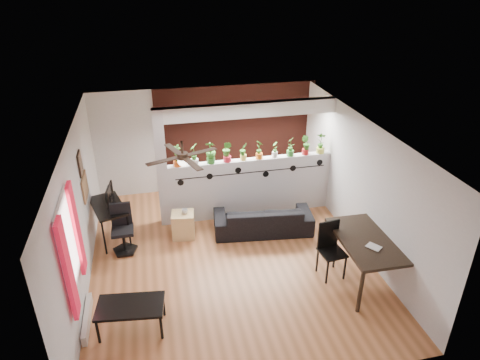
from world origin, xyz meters
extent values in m
cube|color=#9B5B33|center=(0.00, 0.00, -0.05)|extent=(6.30, 7.10, 0.10)
cube|color=#B7B7BA|center=(0.00, 3.02, 1.30)|extent=(6.30, 0.04, 2.90)
cube|color=#B7B7BA|center=(0.00, -3.02, 1.30)|extent=(6.30, 0.04, 2.90)
cube|color=#B7B7BA|center=(-2.62, 0.00, 1.30)|extent=(0.04, 7.10, 2.90)
cube|color=#B7B7BA|center=(2.62, 0.00, 1.30)|extent=(0.04, 7.10, 2.90)
cube|color=white|center=(0.00, 0.00, 2.65)|extent=(6.30, 7.10, 0.10)
cube|color=#BCBCC1|center=(0.80, 1.50, 0.68)|extent=(3.60, 0.18, 1.35)
cube|color=silver|center=(0.80, 1.50, 2.45)|extent=(3.60, 0.18, 0.30)
cube|color=#BCBCC1|center=(-1.11, 1.50, 1.30)|extent=(0.22, 0.20, 2.60)
cube|color=#A43F2F|center=(0.80, 2.97, 1.30)|extent=(3.90, 0.05, 2.60)
cube|color=black|center=(0.80, 1.40, 1.08)|extent=(3.31, 0.01, 0.02)
cylinder|color=black|center=(-0.75, 1.40, 1.00)|extent=(0.14, 0.01, 0.14)
cylinder|color=black|center=(-0.13, 1.40, 1.08)|extent=(0.14, 0.01, 0.14)
cylinder|color=black|center=(0.49, 1.40, 1.16)|extent=(0.14, 0.01, 0.14)
cylinder|color=black|center=(1.11, 1.40, 1.00)|extent=(0.14, 0.01, 0.14)
cylinder|color=black|center=(1.73, 1.40, 1.08)|extent=(0.14, 0.01, 0.14)
cylinder|color=black|center=(2.35, 1.40, 1.16)|extent=(0.14, 0.01, 0.14)
cube|color=white|center=(-2.58, -1.20, 1.55)|extent=(0.02, 0.95, 1.25)
cube|color=silver|center=(-2.57, -1.20, 1.55)|extent=(0.04, 1.05, 1.35)
cube|color=red|center=(-2.53, -1.70, 1.45)|extent=(0.06, 0.30, 1.55)
cube|color=red|center=(-2.53, -0.70, 1.45)|extent=(0.06, 0.30, 1.55)
cube|color=silver|center=(-2.54, -1.20, 0.09)|extent=(0.08, 1.00, 0.18)
cube|color=brown|center=(-2.58, 0.95, 1.35)|extent=(0.03, 0.60, 0.45)
cube|color=#8C7259|center=(-2.58, 0.90, 1.85)|extent=(0.03, 0.30, 0.40)
cube|color=black|center=(-2.58, 0.90, 1.85)|extent=(0.02, 0.34, 0.44)
cylinder|color=black|center=(-0.80, -0.30, 2.50)|extent=(0.04, 0.04, 0.20)
cylinder|color=black|center=(-0.80, -0.30, 2.35)|extent=(0.18, 0.18, 0.10)
sphere|color=white|center=(-0.80, -0.30, 2.26)|extent=(0.17, 0.17, 0.17)
cube|color=black|center=(-0.48, -0.18, 2.34)|extent=(0.55, 0.29, 0.01)
cube|color=black|center=(-0.92, 0.02, 2.34)|extent=(0.29, 0.55, 0.01)
cube|color=black|center=(-1.12, -0.42, 2.34)|extent=(0.55, 0.29, 0.01)
cube|color=black|center=(-0.68, -0.62, 2.34)|extent=(0.29, 0.55, 0.01)
cylinder|color=#E35A1A|center=(-0.78, 1.50, 1.41)|extent=(0.17, 0.17, 0.12)
imported|color=#205719|center=(-0.78, 1.50, 1.63)|extent=(0.31, 0.30, 0.36)
cylinder|color=white|center=(-0.43, 1.50, 1.41)|extent=(0.18, 0.18, 0.12)
imported|color=#205719|center=(-0.43, 1.50, 1.64)|extent=(0.27, 0.30, 0.38)
cylinder|color=#328530|center=(-0.08, 1.50, 1.41)|extent=(0.18, 0.18, 0.12)
imported|color=#205719|center=(-0.08, 1.50, 1.64)|extent=(0.30, 0.27, 0.38)
cylinder|color=red|center=(0.27, 1.50, 1.41)|extent=(0.17, 0.17, 0.12)
imported|color=#205719|center=(0.27, 1.50, 1.63)|extent=(0.31, 0.30, 0.36)
cylinder|color=#E2C64F|center=(0.62, 1.50, 1.41)|extent=(0.13, 0.13, 0.12)
imported|color=#205719|center=(0.62, 1.50, 1.59)|extent=(0.23, 0.21, 0.29)
cylinder|color=orange|center=(0.98, 1.50, 1.41)|extent=(0.15, 0.15, 0.12)
imported|color=#205719|center=(0.98, 1.50, 1.61)|extent=(0.25, 0.27, 0.32)
cylinder|color=silver|center=(1.33, 1.50, 1.41)|extent=(0.12, 0.12, 0.12)
imported|color=#205719|center=(1.33, 1.50, 1.58)|extent=(0.18, 0.20, 0.26)
cylinder|color=#368931|center=(1.68, 1.50, 1.41)|extent=(0.16, 0.16, 0.12)
imported|color=#205719|center=(1.68, 1.50, 1.62)|extent=(0.29, 0.29, 0.34)
cylinder|color=red|center=(2.03, 1.50, 1.41)|extent=(0.15, 0.15, 0.12)
imported|color=#205719|center=(2.03, 1.50, 1.61)|extent=(0.27, 0.27, 0.32)
cylinder|color=#C0C646|center=(2.38, 1.50, 1.41)|extent=(0.18, 0.18, 0.12)
imported|color=#205719|center=(2.38, 1.50, 1.64)|extent=(0.32, 0.31, 0.38)
imported|color=black|center=(0.88, 0.74, 0.29)|extent=(2.03, 1.00, 0.57)
cube|color=tan|center=(-0.79, 0.89, 0.28)|extent=(0.50, 0.46, 0.56)
imported|color=gray|center=(-0.74, 0.89, 0.60)|extent=(0.16, 0.16, 0.10)
cube|color=black|center=(-2.25, 1.16, 0.77)|extent=(0.85, 1.20, 0.04)
cylinder|color=black|center=(-2.34, 0.61, 0.37)|extent=(0.04, 0.04, 0.74)
cylinder|color=black|center=(-1.87, 0.75, 0.37)|extent=(0.04, 0.04, 0.74)
cylinder|color=black|center=(-2.63, 1.57, 0.37)|extent=(0.04, 0.04, 0.74)
cylinder|color=black|center=(-2.16, 1.71, 0.37)|extent=(0.04, 0.04, 0.74)
imported|color=black|center=(-2.25, 1.31, 0.88)|extent=(0.33, 0.09, 0.19)
cylinder|color=black|center=(-1.98, 0.61, 0.04)|extent=(0.51, 0.51, 0.04)
cylinder|color=black|center=(-1.98, 0.61, 0.26)|extent=(0.06, 0.06, 0.43)
cube|color=black|center=(-1.98, 0.61, 0.49)|extent=(0.42, 0.42, 0.07)
cube|color=black|center=(-1.98, 0.79, 0.77)|extent=(0.40, 0.06, 0.47)
cube|color=black|center=(2.22, -1.17, 0.84)|extent=(0.99, 1.60, 0.06)
cylinder|color=black|center=(1.77, -1.91, 0.40)|extent=(0.07, 0.07, 0.81)
cylinder|color=black|center=(2.65, -1.93, 0.40)|extent=(0.07, 0.07, 0.81)
cylinder|color=black|center=(1.80, -0.41, 0.40)|extent=(0.07, 0.07, 0.81)
cylinder|color=black|center=(2.68, -0.43, 0.40)|extent=(0.07, 0.07, 0.81)
imported|color=gray|center=(2.12, -1.47, 0.88)|extent=(0.27, 0.29, 0.02)
cube|color=black|center=(1.69, -0.95, 0.50)|extent=(0.47, 0.47, 0.03)
cube|color=black|center=(1.67, -0.76, 0.78)|extent=(0.40, 0.08, 0.54)
cube|color=black|center=(1.53, -1.15, 0.25)|extent=(0.03, 0.03, 0.50)
cube|color=black|center=(1.89, -1.11, 0.25)|extent=(0.03, 0.03, 0.50)
cube|color=black|center=(1.49, -0.80, 0.52)|extent=(0.03, 0.03, 1.03)
cube|color=black|center=(1.85, -0.75, 0.52)|extent=(0.03, 0.03, 1.03)
cube|color=black|center=(-1.83, -1.48, 0.45)|extent=(1.08, 0.69, 0.05)
cylinder|color=black|center=(-2.33, -1.66, 0.21)|extent=(0.05, 0.05, 0.43)
cylinder|color=black|center=(-1.40, -1.78, 0.21)|extent=(0.05, 0.05, 0.43)
cylinder|color=black|center=(-2.26, -1.18, 0.21)|extent=(0.05, 0.05, 0.43)
cylinder|color=black|center=(-1.34, -1.30, 0.21)|extent=(0.05, 0.05, 0.43)
camera|label=1|loc=(-1.28, -6.66, 5.11)|focal=32.00mm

